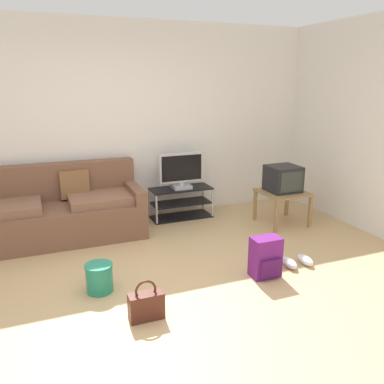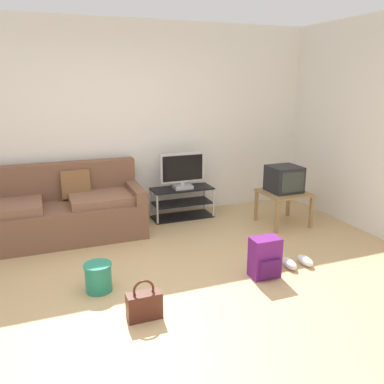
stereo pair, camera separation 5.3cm
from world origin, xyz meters
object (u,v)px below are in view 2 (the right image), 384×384
object	(u,v)px
cleaning_bucket	(98,276)
sneakers_pair	(297,262)
crt_tv	(284,179)
handbag	(144,305)
backpack	(265,258)
flat_tv	(182,171)
side_table	(284,196)
couch	(57,212)
tv_stand	(182,203)

from	to	relation	value
cleaning_bucket	sneakers_pair	xyz separation A→B (m)	(2.06, -0.24, -0.10)
crt_tv	handbag	distance (m)	2.86
backpack	cleaning_bucket	xyz separation A→B (m)	(-1.60, 0.31, -0.06)
flat_tv	sneakers_pair	size ratio (longest dim) A/B	1.95
flat_tv	side_table	world-z (taller)	flat_tv
flat_tv	handbag	bearing A→B (deg)	-116.94
couch	flat_tv	distance (m)	1.75
tv_stand	side_table	xyz separation A→B (m)	(1.20, -0.77, 0.18)
tv_stand	flat_tv	bearing A→B (deg)	-90.00
couch	handbag	bearing A→B (deg)	-75.50
tv_stand	sneakers_pair	bearing A→B (deg)	-72.45
tv_stand	backpack	size ratio (longest dim) A/B	2.11
crt_tv	side_table	bearing A→B (deg)	-90.00
side_table	cleaning_bucket	xyz separation A→B (m)	(-2.64, -0.93, -0.25)
flat_tv	handbag	size ratio (longest dim) A/B	1.84
cleaning_bucket	sneakers_pair	distance (m)	2.07
couch	tv_stand	bearing A→B (deg)	4.93
crt_tv	backpack	xyz separation A→B (m)	(-1.04, -1.26, -0.43)
couch	handbag	xyz separation A→B (m)	(0.56, -2.15, -0.21)
sneakers_pair	cleaning_bucket	bearing A→B (deg)	173.44
side_table	sneakers_pair	world-z (taller)	side_table
tv_stand	couch	bearing A→B (deg)	-175.07
couch	backpack	world-z (taller)	couch
crt_tv	backpack	size ratio (longest dim) A/B	0.99
couch	sneakers_pair	world-z (taller)	couch
side_table	cleaning_bucket	size ratio (longest dim) A/B	2.17
side_table	cleaning_bucket	bearing A→B (deg)	-160.50
flat_tv	side_table	bearing A→B (deg)	-31.87
flat_tv	crt_tv	size ratio (longest dim) A/B	1.58
handbag	cleaning_bucket	size ratio (longest dim) A/B	1.29
side_table	couch	bearing A→B (deg)	168.00
flat_tv	crt_tv	bearing A→B (deg)	-31.30
backpack	handbag	bearing A→B (deg)	-178.46
flat_tv	handbag	xyz separation A→B (m)	(-1.16, -2.28, -0.56)
side_table	sneakers_pair	bearing A→B (deg)	-116.50
backpack	cleaning_bucket	world-z (taller)	backpack
couch	handbag	world-z (taller)	couch
side_table	backpack	world-z (taller)	side_table
couch	sneakers_pair	distance (m)	2.95
flat_tv	backpack	world-z (taller)	flat_tv
backpack	tv_stand	bearing A→B (deg)	83.84
cleaning_bucket	sneakers_pair	world-z (taller)	cleaning_bucket
handbag	couch	bearing A→B (deg)	104.50
side_table	cleaning_bucket	distance (m)	2.81
crt_tv	cleaning_bucket	distance (m)	2.85
cleaning_bucket	sneakers_pair	size ratio (longest dim) A/B	0.82
couch	tv_stand	size ratio (longest dim) A/B	2.42
tv_stand	cleaning_bucket	size ratio (longest dim) A/B	3.19
side_table	flat_tv	bearing A→B (deg)	148.13
couch	flat_tv	world-z (taller)	flat_tv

